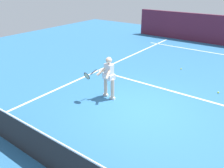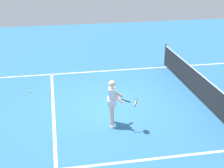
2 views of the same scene
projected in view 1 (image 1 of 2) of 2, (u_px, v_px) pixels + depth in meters
The scene contains 9 objects.
ground_plane at pixel (144, 110), 7.70m from camera, with size 27.86×27.86×0.00m, color teal.
court_back_wall at pixel (224, 31), 14.94m from camera, with size 12.11×0.24×1.89m, color #561E33.
baseline_marking at pixel (212, 53), 13.72m from camera, with size 8.11×0.10×0.01m, color white.
service_line_marking at pixel (167, 90), 9.09m from camera, with size 7.11×0.10×0.01m, color white.
sideline_right_marking at pixel (69, 84), 9.62m from camera, with size 0.10×19.43×0.01m, color white.
court_net at pixel (60, 160), 4.85m from camera, with size 7.79×0.08×1.08m.
tennis_player at pixel (108, 76), 8.16m from camera, with size 0.88×0.91×1.55m.
tennis_ball_near at pixel (181, 69), 11.15m from camera, with size 0.07×0.07×0.07m, color #D1E533.
tennis_ball_mid at pixel (218, 92), 8.81m from camera, with size 0.07×0.07×0.07m, color #D1E533.
Camera 1 is at (-3.11, 5.98, 3.97)m, focal length 36.99 mm.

